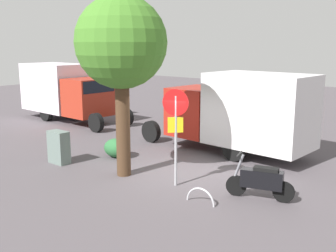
% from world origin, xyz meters
% --- Properties ---
extents(ground_plane, '(60.00, 60.00, 0.00)m').
position_xyz_m(ground_plane, '(0.00, 0.00, 0.00)').
color(ground_plane, '#4F484C').
extents(box_truck_near, '(6.91, 2.55, 3.04)m').
position_xyz_m(box_truck_near, '(-0.52, -3.21, 1.65)').
color(box_truck_near, black).
rests_on(box_truck_near, ground).
extents(box_truck_far, '(6.99, 2.39, 3.00)m').
position_xyz_m(box_truck_far, '(10.08, -3.33, 1.63)').
color(box_truck_far, black).
rests_on(box_truck_far, ground).
extents(motorcycle, '(1.76, 0.76, 1.20)m').
position_xyz_m(motorcycle, '(-3.35, 0.42, 0.52)').
color(motorcycle, black).
rests_on(motorcycle, ground).
extents(stop_sign, '(0.71, 0.33, 2.83)m').
position_xyz_m(stop_sign, '(-0.95, 1.05, 1.88)').
color(stop_sign, '#9E9EA3').
rests_on(stop_sign, ground).
extents(street_tree, '(2.77, 2.77, 5.49)m').
position_xyz_m(street_tree, '(0.91, 1.32, 4.03)').
color(street_tree, '#47301E').
rests_on(street_tree, ground).
extents(utility_cabinet, '(0.77, 0.42, 1.13)m').
position_xyz_m(utility_cabinet, '(3.55, 1.85, 0.57)').
color(utility_cabinet, slate).
rests_on(utility_cabinet, ground).
extents(bike_rack_hoop, '(0.85, 0.10, 0.85)m').
position_xyz_m(bike_rack_hoop, '(-2.28, 1.68, 0.00)').
color(bike_rack_hoop, '#B7B7BC').
rests_on(bike_rack_hoop, ground).
extents(shrub_near_sign, '(1.01, 0.82, 0.69)m').
position_xyz_m(shrub_near_sign, '(2.57, 0.06, 0.34)').
color(shrub_near_sign, '#2A6334').
rests_on(shrub_near_sign, ground).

